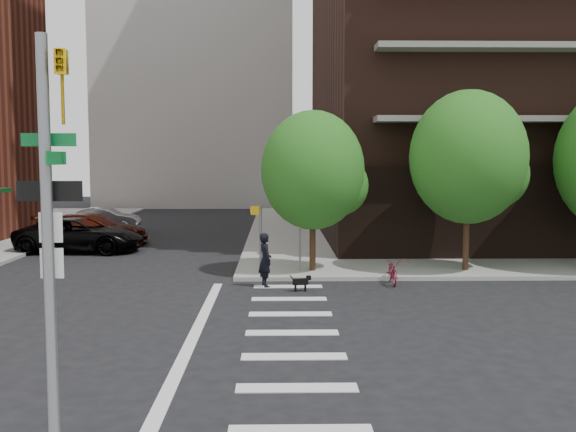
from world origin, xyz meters
TOP-DOWN VIEW (x-y plane):
  - ground at (0.00, 0.00)m, footprint 120.00×120.00m
  - sidewalk_ne at (20.50, 23.50)m, footprint 39.00×33.00m
  - crosswalk at (2.21, -0.00)m, footprint 3.85×13.00m
  - tree_a at (4.00, 8.50)m, footprint 4.00×4.00m
  - tree_b at (10.00, 8.50)m, footprint 4.50×4.50m
  - traffic_signal at (-0.47, -7.49)m, footprint 0.90×0.75m
  - pedestrian_signal at (2.32, 7.92)m, footprint 2.18×0.67m
  - parked_car_black at (-6.85, 14.55)m, footprint 3.06×6.08m
  - parked_car_maroon at (-6.96, 17.04)m, footprint 2.60×5.79m
  - parked_car_silver at (-8.20, 24.05)m, footprint 1.72×4.45m
  - scooter at (6.78, 6.50)m, footprint 0.68×1.77m
  - dog_walker at (2.20, 6.00)m, footprint 0.80×0.65m
  - dog at (3.44, 5.22)m, footprint 0.64×0.25m

SIDE VIEW (x-z plane):
  - ground at x=0.00m, z-range 0.00..0.00m
  - crosswalk at x=2.21m, z-range 0.00..0.01m
  - sidewalk_ne at x=20.50m, z-range 0.00..0.15m
  - dog at x=3.44m, z-range 0.07..0.60m
  - scooter at x=6.78m, z-range 0.00..0.92m
  - parked_car_silver at x=-8.20m, z-range 0.00..1.45m
  - parked_car_maroon at x=-6.96m, z-range 0.00..1.65m
  - parked_car_black at x=-6.85m, z-range 0.00..1.65m
  - dog_walker at x=2.20m, z-range 0.00..1.90m
  - pedestrian_signal at x=2.32m, z-range 0.55..3.15m
  - traffic_signal at x=-0.47m, z-range -0.30..5.70m
  - tree_a at x=4.00m, z-range 1.09..6.99m
  - tree_b at x=10.00m, z-range 1.22..7.87m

